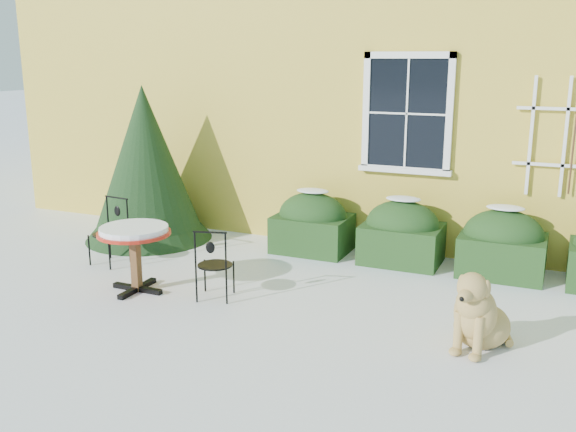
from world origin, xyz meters
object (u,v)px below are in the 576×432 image
at_px(evergreen_shrub, 146,178).
at_px(dog, 478,316).
at_px(patio_chair_far, 111,231).
at_px(patio_chair_near, 214,264).
at_px(bistro_table, 134,237).

xyz_separation_m(evergreen_shrub, dog, (5.17, -1.97, -0.60)).
xyz_separation_m(evergreen_shrub, patio_chair_far, (0.27, -1.23, -0.49)).
distance_m(patio_chair_near, patio_chair_far, 2.03).
xyz_separation_m(evergreen_shrub, patio_chair_near, (2.22, -1.82, -0.51)).
height_order(evergreen_shrub, dog, evergreen_shrub).
height_order(patio_chair_far, dog, patio_chair_far).
bearing_deg(evergreen_shrub, patio_chair_far, -77.45).
bearing_deg(bistro_table, dog, 0.11).
bearing_deg(dog, patio_chair_far, -173.71).
xyz_separation_m(evergreen_shrub, bistro_table, (1.24, -1.97, -0.27)).
relative_size(evergreen_shrub, patio_chair_near, 2.76).
height_order(bistro_table, dog, dog).
bearing_deg(bistro_table, evergreen_shrub, 122.10).
relative_size(bistro_table, dog, 0.96).
height_order(bistro_table, patio_chair_near, patio_chair_near).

